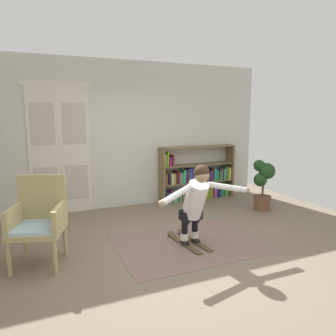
# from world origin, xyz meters

# --- Properties ---
(ground_plane) EXTENTS (7.20, 7.20, 0.00)m
(ground_plane) POSITION_xyz_m (0.00, 0.00, 0.00)
(ground_plane) COLOR #736552
(back_wall) EXTENTS (6.00, 0.10, 2.90)m
(back_wall) POSITION_xyz_m (0.00, 2.60, 1.45)
(back_wall) COLOR beige
(back_wall) RESTS_ON ground
(double_door) EXTENTS (1.22, 0.05, 2.45)m
(double_door) POSITION_xyz_m (-1.28, 2.54, 1.23)
(double_door) COLOR beige
(double_door) RESTS_ON ground
(rug) EXTENTS (2.10, 1.53, 0.01)m
(rug) POSITION_xyz_m (0.25, 0.26, 0.00)
(rug) COLOR #795F57
(rug) RESTS_ON ground
(bookshelf) EXTENTS (1.72, 0.30, 1.18)m
(bookshelf) POSITION_xyz_m (1.49, 2.39, 0.47)
(bookshelf) COLOR brown
(bookshelf) RESTS_ON ground
(wicker_chair) EXTENTS (0.76, 0.76, 1.10)m
(wicker_chair) POSITION_xyz_m (-1.75, 0.48, 0.58)
(wicker_chair) COLOR tan
(wicker_chair) RESTS_ON ground
(potted_plant) EXTENTS (0.43, 0.41, 0.98)m
(potted_plant) POSITION_xyz_m (2.36, 1.23, 0.54)
(potted_plant) COLOR brown
(potted_plant) RESTS_ON ground
(skis_pair) EXTENTS (0.36, 0.85, 0.07)m
(skis_pair) POSITION_xyz_m (0.25, 0.29, 0.02)
(skis_pair) COLOR #4C3E26
(skis_pair) RESTS_ON rug
(person_skier) EXTENTS (1.47, 0.66, 1.13)m
(person_skier) POSITION_xyz_m (0.27, 0.11, 0.71)
(person_skier) COLOR white
(person_skier) RESTS_ON skis_pair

